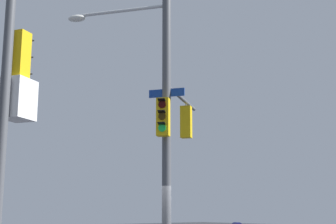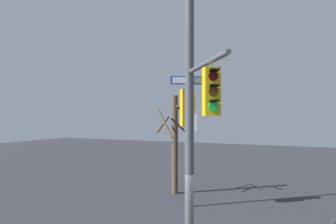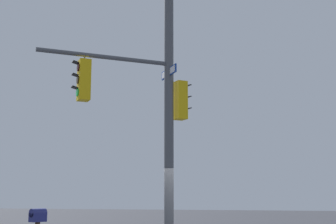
{
  "view_description": "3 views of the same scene",
  "coord_description": "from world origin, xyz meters",
  "views": [
    {
      "loc": [
        10.83,
        -8.64,
        1.86
      ],
      "look_at": [
        0.23,
        0.19,
        4.62
      ],
      "focal_mm": 51.76,
      "sensor_mm": 36.0,
      "label": 1
    },
    {
      "loc": [
        -4.17,
        10.41,
        4.3
      ],
      "look_at": [
        0.57,
        0.63,
        4.32
      ],
      "focal_mm": 40.24,
      "sensor_mm": 36.0,
      "label": 2
    },
    {
      "loc": [
        -12.79,
        -2.39,
        1.83
      ],
      "look_at": [
        0.02,
        0.31,
        4.08
      ],
      "focal_mm": 50.54,
      "sensor_mm": 36.0,
      "label": 3
    }
  ],
  "objects": [
    {
      "name": "secondary_pole_assembly",
      "position": [
        2.32,
        -5.29,
        3.91
      ],
      "size": [
        0.7,
        0.79,
        7.16
      ],
      "rotation": [
        0.0,
        0.0,
        2.1
      ],
      "color": "#4C4F54",
      "rests_on": "ground"
    },
    {
      "name": "main_signal_pole_assembly",
      "position": [
        -0.32,
        0.49,
        4.66
      ],
      "size": [
        3.34,
        5.13,
        8.39
      ],
      "rotation": [
        0.0,
        0.0,
        2.17
      ],
      "color": "#4C4F54",
      "rests_on": "ground"
    },
    {
      "name": "bare_tree_across_street",
      "position": [
        4.23,
        -7.74,
        2.77
      ],
      "size": [
        1.88,
        1.66,
        5.22
      ],
      "color": "#4E4132",
      "rests_on": "ground"
    }
  ]
}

